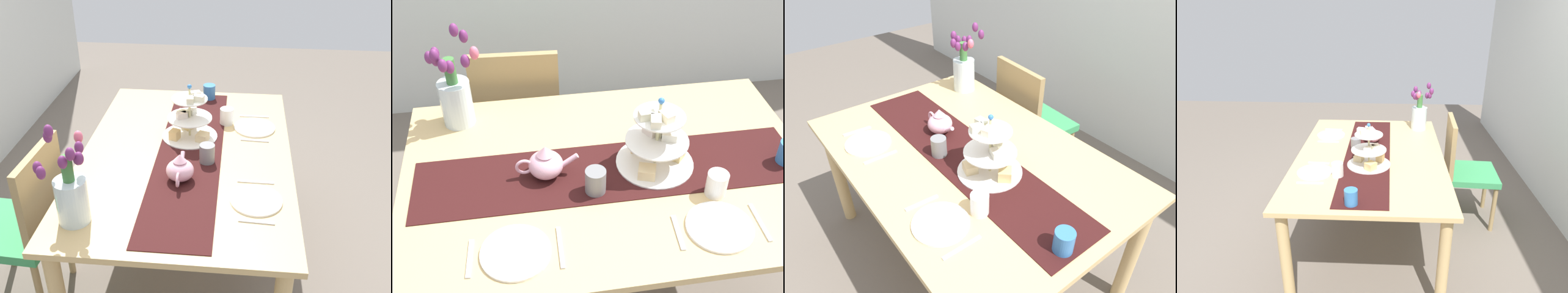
{
  "view_description": "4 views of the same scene",
  "coord_description": "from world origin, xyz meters",
  "views": [
    {
      "loc": [
        -2.06,
        -0.25,
        1.99
      ],
      "look_at": [
        -0.01,
        -0.05,
        0.79
      ],
      "focal_mm": 43.29,
      "sensor_mm": 36.0,
      "label": 1
    },
    {
      "loc": [
        -0.31,
        -1.39,
        2.02
      ],
      "look_at": [
        -0.08,
        0.06,
        0.81
      ],
      "focal_mm": 45.59,
      "sensor_mm": 36.0,
      "label": 2
    },
    {
      "loc": [
        1.19,
        -0.83,
        1.83
      ],
      "look_at": [
        0.04,
        0.05,
        0.79
      ],
      "focal_mm": 33.82,
      "sensor_mm": 36.0,
      "label": 3
    },
    {
      "loc": [
        2.33,
        0.13,
        1.79
      ],
      "look_at": [
        -0.02,
        0.01,
        0.8
      ],
      "focal_mm": 31.81,
      "sensor_mm": 36.0,
      "label": 4
    }
  ],
  "objects": [
    {
      "name": "fork_left",
      "position": [
        -0.52,
        -0.35,
        0.74
      ],
      "size": [
        0.02,
        0.15,
        0.01
      ],
      "primitive_type": "cube",
      "rotation": [
        0.0,
        0.0,
        -0.06
      ],
      "color": "silver",
      "rests_on": "dining_table"
    },
    {
      "name": "dining_table",
      "position": [
        0.0,
        0.0,
        0.64
      ],
      "size": [
        1.59,
        1.07,
        0.74
      ],
      "color": "tan",
      "rests_on": "ground_plane"
    },
    {
      "name": "knife_left",
      "position": [
        -0.23,
        -0.35,
        0.74
      ],
      "size": [
        0.02,
        0.17,
        0.01
      ],
      "primitive_type": "cube",
      "rotation": [
        0.0,
        0.0,
        -0.02
      ],
      "color": "silver",
      "rests_on": "dining_table"
    },
    {
      "name": "fork_right",
      "position": [
        0.17,
        -0.35,
        0.74
      ],
      "size": [
        0.02,
        0.15,
        0.01
      ],
      "primitive_type": "cube",
      "rotation": [
        0.0,
        0.0,
        -0.06
      ],
      "color": "silver",
      "rests_on": "dining_table"
    },
    {
      "name": "tulip_vase",
      "position": [
        -0.58,
        0.4,
        0.88
      ],
      "size": [
        0.22,
        0.18,
        0.43
      ],
      "color": "silver",
      "rests_on": "dining_table"
    },
    {
      "name": "table_runner",
      "position": [
        0.0,
        -0.02,
        0.74
      ],
      "size": [
        1.48,
        0.33,
        0.0
      ],
      "primitive_type": "cube",
      "color": "black",
      "rests_on": "dining_table"
    },
    {
      "name": "teapot",
      "position": [
        -0.24,
        0.0,
        0.8
      ],
      "size": [
        0.24,
        0.13,
        0.14
      ],
      "color": "#E5A8BC",
      "rests_on": "table_runner"
    },
    {
      "name": "chair_left",
      "position": [
        -0.33,
        0.76,
        0.5
      ],
      "size": [
        0.44,
        0.44,
        0.91
      ],
      "color": "#9C8254",
      "rests_on": "ground_plane"
    },
    {
      "name": "dinner_plate_left",
      "position": [
        -0.38,
        -0.35,
        0.74
      ],
      "size": [
        0.23,
        0.23,
        0.01
      ],
      "primitive_type": "cylinder",
      "color": "white",
      "rests_on": "dining_table"
    },
    {
      "name": "knife_right",
      "position": [
        0.46,
        -0.35,
        0.74
      ],
      "size": [
        0.01,
        0.17,
        0.01
      ],
      "primitive_type": "cube",
      "rotation": [
        0.0,
        0.0,
        -0.0
      ],
      "color": "silver",
      "rests_on": "dining_table"
    },
    {
      "name": "dinner_plate_right",
      "position": [
        0.31,
        -0.35,
        0.74
      ],
      "size": [
        0.23,
        0.23,
        0.01
      ],
      "primitive_type": "cylinder",
      "color": "white",
      "rests_on": "dining_table"
    },
    {
      "name": "tiered_cake_stand",
      "position": [
        0.18,
        0.0,
        0.83
      ],
      "size": [
        0.3,
        0.3,
        0.3
      ],
      "color": "beige",
      "rests_on": "table_runner"
    },
    {
      "name": "ground_plane",
      "position": [
        0.0,
        0.0,
        0.0
      ],
      "size": [
        8.0,
        8.0,
        0.0
      ],
      "primitive_type": "plane",
      "color": "#6B6056"
    },
    {
      "name": "mug_orange",
      "position": [
        0.69,
        -0.07,
        0.79
      ],
      "size": [
        0.08,
        0.08,
        0.09
      ],
      "primitive_type": "cylinder",
      "color": "#3370B7",
      "rests_on": "dining_table"
    },
    {
      "name": "mug_white_text",
      "position": [
        0.35,
        -0.19,
        0.79
      ],
      "size": [
        0.08,
        0.08,
        0.09
      ],
      "primitive_type": "cylinder",
      "color": "white",
      "rests_on": "dining_table"
    },
    {
      "name": "mug_grey",
      "position": [
        -0.07,
        -0.11,
        0.79
      ],
      "size": [
        0.08,
        0.08,
        0.09
      ],
      "primitive_type": "cylinder",
      "color": "slate",
      "rests_on": "table_runner"
    }
  ]
}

